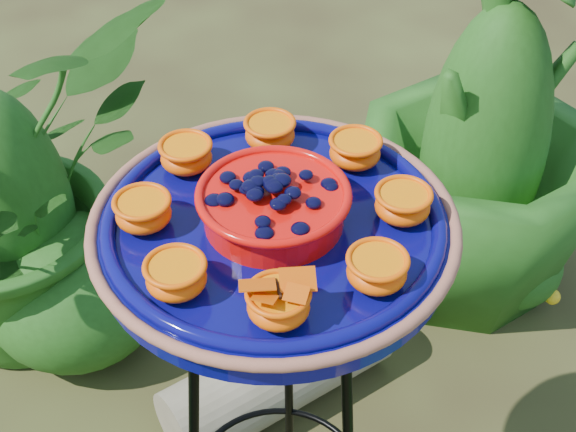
# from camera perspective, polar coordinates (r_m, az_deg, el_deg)

# --- Properties ---
(tripod_stand) EXTENTS (0.38, 0.38, 0.84)m
(tripod_stand) POSITION_cam_1_polar(r_m,az_deg,el_deg) (1.23, -0.81, -13.38)
(tripod_stand) COLOR black
(tripod_stand) RESTS_ON ground
(feeder_dish) EXTENTS (0.54, 0.54, 0.10)m
(feeder_dish) POSITION_cam_1_polar(r_m,az_deg,el_deg) (0.96, -1.01, -0.43)
(feeder_dish) COLOR #08085E
(feeder_dish) RESTS_ON tripod_stand
(driftwood_log) EXTENTS (0.55, 0.37, 0.17)m
(driftwood_log) POSITION_cam_1_polar(r_m,az_deg,el_deg) (1.80, -0.74, -11.24)
(driftwood_log) COLOR gray
(driftwood_log) RESTS_ON ground
(shrub_back_left) EXTENTS (0.97, 0.97, 0.81)m
(shrub_back_left) POSITION_cam_1_polar(r_m,az_deg,el_deg) (1.88, -19.68, 2.28)
(shrub_back_left) COLOR #1E4D14
(shrub_back_left) RESTS_ON ground
(shrub_back_right) EXTENTS (0.67, 0.67, 1.08)m
(shrub_back_right) POSITION_cam_1_polar(r_m,az_deg,el_deg) (1.85, 14.35, 7.85)
(shrub_back_right) COLOR #1E4D14
(shrub_back_right) RESTS_ON ground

